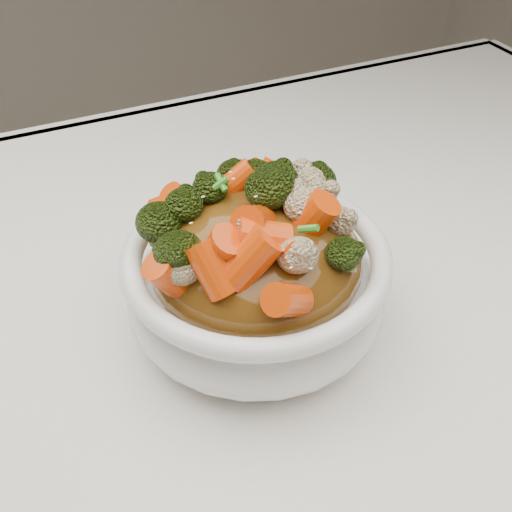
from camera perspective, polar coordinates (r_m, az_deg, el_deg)
name	(u,v)px	position (r m, az deg, el deg)	size (l,w,h in m)	color
tablecloth	(225,367)	(0.47, -3.01, -10.55)	(1.20, 0.80, 0.04)	white
bowl	(256,285)	(0.44, 0.00, -2.82)	(0.19, 0.19, 0.07)	white
sauce_base	(256,259)	(0.43, 0.00, -0.27)	(0.15, 0.15, 0.08)	#55330E
carrots	(256,195)	(0.39, 0.00, 5.82)	(0.15, 0.15, 0.04)	#D64007
broccoli	(256,196)	(0.39, 0.00, 5.72)	(0.15, 0.15, 0.04)	black
cauliflower	(256,198)	(0.39, 0.00, 5.51)	(0.15, 0.15, 0.03)	beige
scallions	(256,194)	(0.39, 0.00, 5.93)	(0.11, 0.11, 0.02)	#2B851E
sesame_seeds	(256,194)	(0.39, 0.00, 5.93)	(0.14, 0.14, 0.01)	beige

